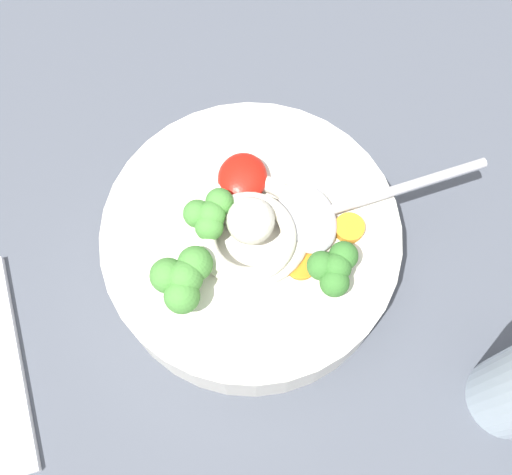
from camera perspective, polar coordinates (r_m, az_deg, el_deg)
The scene contains 10 objects.
table_slab at distance 56.73cm, azimuth -0.40°, elevation -2.30°, with size 136.07×136.07×3.08cm, color #474C56.
soup_bowl at distance 52.24cm, azimuth 0.00°, elevation -1.13°, with size 23.41×23.41×5.92cm.
noodle_pile at distance 48.31cm, azimuth -0.16°, elevation 0.38°, with size 10.22×10.01×4.11cm.
soup_spoon at distance 49.75cm, azimuth 6.01°, elevation 2.21°, with size 11.03×16.80×1.60cm.
chili_sauce_dollop at distance 50.54cm, azimuth -1.20°, elevation 5.30°, with size 4.33×3.89×1.95cm, color #B2190F.
broccoli_floret_center at distance 46.84cm, azimuth 6.91°, elevation -2.69°, with size 4.25×3.66×3.36cm.
broccoli_floret_near_spoon at distance 48.16cm, azimuth -4.11°, elevation 2.13°, with size 4.22×3.63×3.33cm.
broccoli_floret_left at distance 46.12cm, azimuth -6.49°, elevation -3.61°, with size 5.08×4.37×4.02cm.
carrot_slice_beside_noodles at distance 48.70cm, azimuth 3.99°, elevation -2.43°, with size 2.37×2.37×0.40cm, color orange.
carrot_slice_right at distance 49.94cm, azimuth 8.24°, elevation 0.84°, with size 2.32×2.32×0.77cm, color orange.
Camera 1 is at (17.98, 3.34, 55.24)cm, focal length 45.25 mm.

